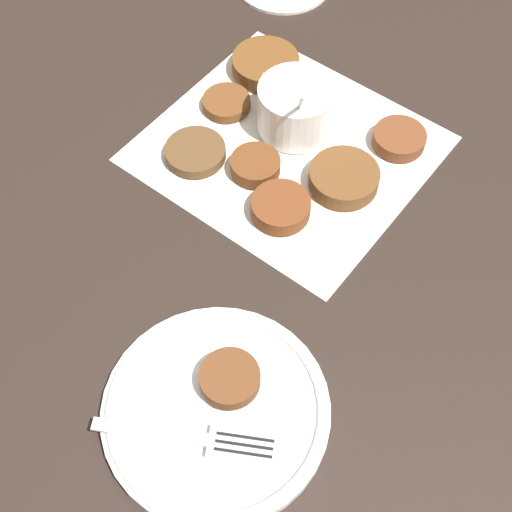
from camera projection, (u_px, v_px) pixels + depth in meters
The scene contains 13 objects.
ground_plane at pixel (302, 149), 0.85m from camera, with size 4.00×4.00×0.00m, color black.
napkin at pixel (287, 148), 0.85m from camera, with size 0.34×0.31×0.00m.
sauce_bowl at pixel (295, 110), 0.84m from camera, with size 0.10×0.10×0.11m.
fritter_0 at pixel (399, 139), 0.84m from camera, with size 0.06×0.06×0.02m.
fritter_1 at pixel (255, 165), 0.82m from camera, with size 0.06×0.06×0.02m.
fritter_2 at pixel (344, 178), 0.81m from camera, with size 0.08×0.08×0.02m.
fritter_3 at pixel (195, 152), 0.83m from camera, with size 0.07×0.07×0.01m.
fritter_4 at pixel (265, 64), 0.91m from camera, with size 0.09×0.09×0.02m.
fritter_5 at pixel (226, 103), 0.88m from camera, with size 0.06×0.06×0.01m.
fritter_6 at pixel (281, 207), 0.79m from camera, with size 0.07×0.07×0.02m.
serving_plate at pixel (216, 410), 0.66m from camera, with size 0.21×0.21×0.02m.
fritter_on_plate at pixel (230, 378), 0.66m from camera, with size 0.06×0.06×0.02m.
fork at pixel (207, 440), 0.64m from camera, with size 0.15×0.11×0.00m.
Camera 1 is at (-0.35, 0.45, 0.65)m, focal length 50.00 mm.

